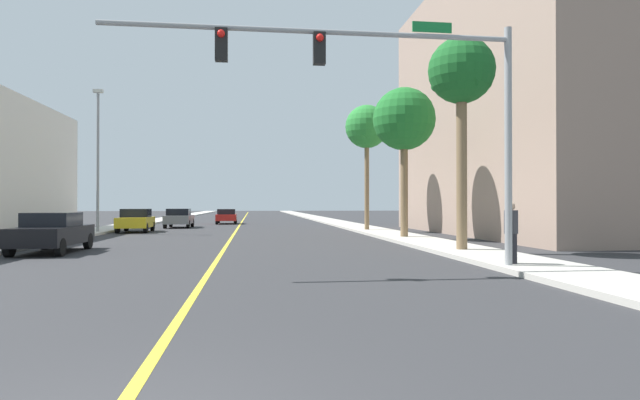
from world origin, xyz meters
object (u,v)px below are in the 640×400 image
car_black (52,232)px  palm_far (367,128)px  palm_mid (404,121)px  pedestrian (511,233)px  palm_near (461,76)px  street_lamp (98,153)px  traffic_signal_mast (389,83)px  car_gray (179,218)px  car_red (227,216)px  car_yellow (136,220)px

car_black → palm_far: bearing=-139.3°
palm_mid → pedestrian: (-0.52, -12.24, -5.14)m
palm_near → palm_mid: 7.61m
palm_mid → car_black: palm_mid is taller
street_lamp → car_black: (1.91, -12.50, -4.15)m
traffic_signal_mast → pedestrian: (3.61, 0.33, -4.04)m
traffic_signal_mast → palm_mid: size_ratio=1.42×
palm_mid → car_gray: (-13.45, 15.20, -5.40)m
palm_near → palm_mid: size_ratio=1.03×
car_red → car_black: size_ratio=0.99×
palm_near → palm_far: palm_far is taller
street_lamp → palm_near: size_ratio=1.10×
car_red → car_black: 28.60m
car_black → palm_near: bearing=171.6°
traffic_signal_mast → car_black: size_ratio=2.58×
car_yellow → traffic_signal_mast: bearing=115.3°
traffic_signal_mast → car_yellow: traffic_signal_mast is taller
traffic_signal_mast → car_gray: traffic_signal_mast is taller
street_lamp → palm_far: street_lamp is taller
palm_far → car_black: bearing=-138.9°
traffic_signal_mast → car_black: (-11.12, 7.14, -4.29)m
car_black → car_gray: bearing=-95.3°
street_lamp → car_yellow: bearing=47.6°
car_red → pedestrian: size_ratio=2.43×
palm_mid → car_yellow: (-15.35, 9.05, -5.37)m
palm_far → palm_mid: bearing=-87.7°
palm_mid → palm_far: size_ratio=0.94×
pedestrian → car_gray: bearing=-166.1°
palm_far → car_yellow: (-15.05, 1.47, -6.08)m
traffic_signal_mast → car_black: 13.89m
car_black → car_red: bearing=-100.5°
palm_far → car_yellow: palm_far is taller
car_yellow → car_gray: bearing=-109.3°
traffic_signal_mast → pedestrian: bearing=5.2°
palm_mid → palm_far: palm_far is taller
car_gray → traffic_signal_mast: bearing=-71.5°
street_lamp → car_black: bearing=-81.3°
car_red → palm_mid: bearing=-66.5°
palm_near → car_black: bearing=171.9°
palm_near → car_yellow: size_ratio=2.02×
street_lamp → car_gray: bearing=65.4°
palm_near → car_red: (-10.15, 30.31, -5.88)m
palm_far → car_gray: palm_far is taller
street_lamp → palm_far: (16.86, 0.52, 1.94)m
palm_far → car_black: (-14.95, -13.02, -6.09)m
car_yellow → car_red: car_yellow is taller
traffic_signal_mast → car_yellow: size_ratio=2.81×
palm_near → car_black: (-15.21, 2.16, -5.83)m
car_red → pedestrian: 36.27m
palm_mid → car_red: palm_mid is taller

